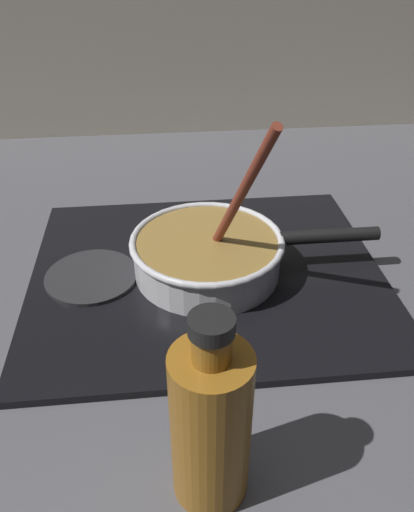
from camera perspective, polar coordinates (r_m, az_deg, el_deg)
name	(u,v)px	position (r m, az deg, el deg)	size (l,w,h in m)	color
ground	(116,346)	(0.75, -10.12, -9.95)	(2.40, 1.60, 0.04)	#4C4C51
backsplash_wall	(118,22)	(1.35, -9.92, 24.44)	(2.40, 0.02, 0.55)	#B2A893
hob_plate	(207,274)	(0.82, 0.00, -2.00)	(0.56, 0.48, 0.01)	black
burner_ring	(207,269)	(0.82, 0.00, -1.44)	(0.20, 0.20, 0.01)	#592D0C
spare_burner	(91,276)	(0.82, -12.81, -2.23)	(0.15, 0.15, 0.01)	#262628
cooking_pan	(209,253)	(0.80, 0.20, 0.35)	(0.40, 0.26, 0.29)	silver
sauce_bottle	(211,423)	(0.50, 0.43, -18.25)	(0.08, 0.08, 0.23)	#8C5919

